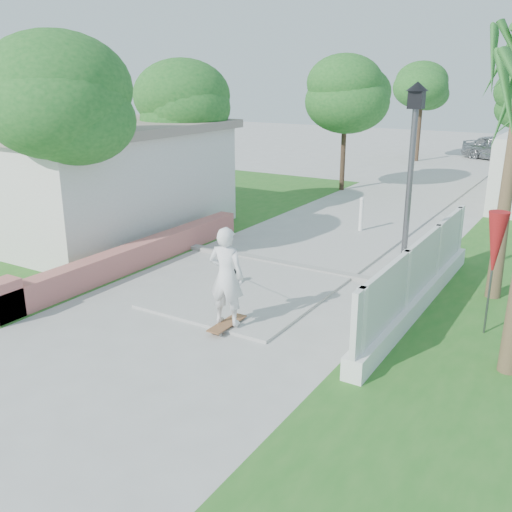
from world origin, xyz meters
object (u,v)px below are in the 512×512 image
Objects in this scene: patio_umbrella at (495,246)px; skateboarder at (225,269)px; bollard at (361,214)px; parked_car at (500,149)px; dog at (226,278)px; street_lamp at (409,185)px.

skateboarder is (-4.74, -1.53, -0.83)m from patio_umbrella.
patio_umbrella is at bearing -50.09° from bollard.
skateboarder reaches higher than parked_car.
parked_car is at bearing 87.07° from bollard.
dog is 0.15× the size of parked_car.
parked_car reaches higher than bollard.
skateboarder is 25.28m from parked_car.
parked_car is (-3.67, 23.72, -0.99)m from patio_umbrella.
street_lamp is 5.56m from bollard.
street_lamp is 2.27m from patio_umbrella.
street_lamp is 1.08× the size of parked_car.
street_lamp is 7.00× the size of dog.
skateboarder is (-0.14, -7.03, 0.28)m from bollard.
dog is at bearing -174.53° from patio_umbrella.
bollard is 7.04m from skateboarder.
bollard reaches higher than dog.
patio_umbrella is at bearing -27.76° from street_lamp.
skateboarder is at bearing -158.97° from parked_car.
dog is at bearing -160.62° from parked_car.
patio_umbrella is 0.93× the size of skateboarder.
skateboarder is at bearing -162.12° from patio_umbrella.
parked_car is (-1.77, 22.72, -1.73)m from street_lamp.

